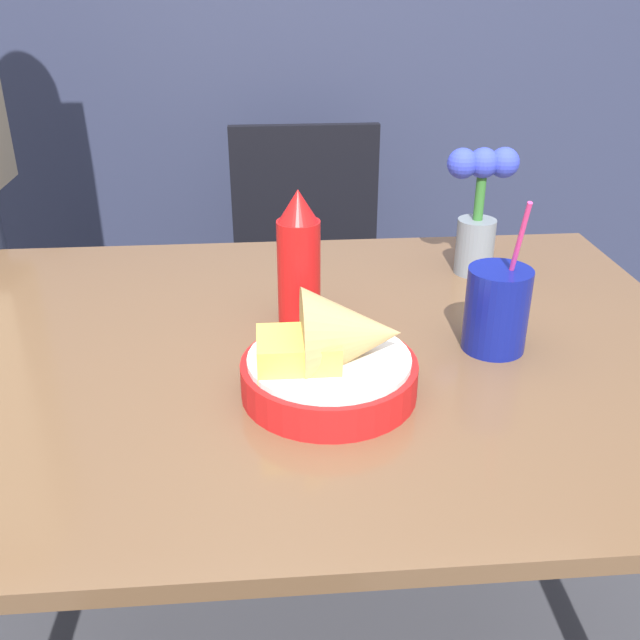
{
  "coord_description": "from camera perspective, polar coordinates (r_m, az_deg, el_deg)",
  "views": [
    {
      "loc": [
        -0.07,
        -0.93,
        1.25
      ],
      "look_at": [
        0.0,
        -0.04,
        0.8
      ],
      "focal_mm": 40.0,
      "sensor_mm": 36.0,
      "label": 1
    }
  ],
  "objects": [
    {
      "name": "flower_vase",
      "position": [
        1.3,
        12.58,
        8.76
      ],
      "size": [
        0.13,
        0.07,
        0.23
      ],
      "color": "gray",
      "rests_on": "dining_table"
    },
    {
      "name": "chair_far_window",
      "position": [
        1.95,
        -1.01,
        4.41
      ],
      "size": [
        0.4,
        0.4,
        0.88
      ],
      "color": "black",
      "rests_on": "ground_plane"
    },
    {
      "name": "drink_cup",
      "position": [
        1.05,
        13.93,
        0.64
      ],
      "size": [
        0.09,
        0.09,
        0.23
      ],
      "color": "navy",
      "rests_on": "dining_table"
    },
    {
      "name": "ketchup_bottle",
      "position": [
        1.09,
        -1.71,
        4.87
      ],
      "size": [
        0.07,
        0.07,
        0.21
      ],
      "color": "red",
      "rests_on": "dining_table"
    },
    {
      "name": "food_basket",
      "position": [
        0.92,
        1.26,
        -3.06
      ],
      "size": [
        0.23,
        0.23,
        0.15
      ],
      "color": "red",
      "rests_on": "dining_table"
    },
    {
      "name": "dining_table",
      "position": [
        1.11,
        -0.38,
        -6.22
      ],
      "size": [
        1.19,
        0.9,
        0.74
      ],
      "color": "brown",
      "rests_on": "ground_plane"
    }
  ]
}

